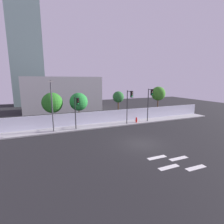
{
  "coord_description": "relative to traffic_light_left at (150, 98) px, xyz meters",
  "views": [
    {
      "loc": [
        -9.21,
        -14.2,
        6.53
      ],
      "look_at": [
        -0.64,
        6.5,
        2.3
      ],
      "focal_mm": 26.94,
      "sensor_mm": 36.0,
      "label": 1
    }
  ],
  "objects": [
    {
      "name": "roadside_tree_midleft",
      "position": [
        -9.95,
        4.15,
        -0.53
      ],
      "size": [
        2.72,
        2.72,
        4.7
      ],
      "color": "brown",
      "rests_on": "ground"
    },
    {
      "name": "tower_on_skyline",
      "position": [
        -17.85,
        28.57,
        12.96
      ],
      "size": [
        7.64,
        5.0,
        33.65
      ],
      "primitive_type": "cube",
      "color": "gray",
      "rests_on": "ground"
    },
    {
      "name": "street_lamp_curbside",
      "position": [
        -13.95,
        0.59,
        0.08
      ],
      "size": [
        0.61,
        1.77,
        6.4
      ],
      "color": "#4C4C51",
      "rests_on": "sidewalk"
    },
    {
      "name": "roadside_tree_rightmost",
      "position": [
        4.71,
        4.15,
        0.26
      ],
      "size": [
        2.54,
        2.54,
        5.42
      ],
      "color": "brown",
      "rests_on": "ground"
    },
    {
      "name": "sidewalk",
      "position": [
        -5.73,
        1.28,
        -3.79
      ],
      "size": [
        36.0,
        2.4,
        0.15
      ],
      "primitive_type": "cube",
      "color": "#A5A5A5",
      "rests_on": "ground"
    },
    {
      "name": "roadside_tree_leftmost",
      "position": [
        -13.73,
        4.15,
        -0.5
      ],
      "size": [
        2.93,
        2.93,
        4.84
      ],
      "color": "brown",
      "rests_on": "ground"
    },
    {
      "name": "crosswalk_marking",
      "position": [
        -5.45,
        -11.45,
        -3.86
      ],
      "size": [
        3.65,
        3.0,
        0.01
      ],
      "color": "silver",
      "rests_on": "ground"
    },
    {
      "name": "traffic_light_right",
      "position": [
        -11.06,
        -0.08,
        -0.57
      ],
      "size": [
        0.37,
        1.51,
        4.28
      ],
      "color": "black",
      "rests_on": "sidewalk"
    },
    {
      "name": "fire_hydrant",
      "position": [
        -1.83,
        0.71,
        -3.29
      ],
      "size": [
        0.44,
        0.26,
        0.79
      ],
      "color": "red",
      "rests_on": "sidewalk"
    },
    {
      "name": "low_building_distant",
      "position": [
        -10.8,
        16.57,
        -0.24
      ],
      "size": [
        15.81,
        6.0,
        7.26
      ],
      "primitive_type": "cube",
      "color": "#AAAAAA",
      "rests_on": "ground"
    },
    {
      "name": "traffic_light_left",
      "position": [
        0.0,
        0.0,
        0.0
      ],
      "size": [
        0.48,
        1.46,
        5.12
      ],
      "color": "black",
      "rests_on": "sidewalk"
    },
    {
      "name": "traffic_light_center",
      "position": [
        -3.52,
        -0.06,
        -0.11
      ],
      "size": [
        0.34,
        1.56,
        4.95
      ],
      "color": "black",
      "rests_on": "sidewalk"
    },
    {
      "name": "roadside_tree_midright",
      "position": [
        -3.35,
        4.15,
        -0.09
      ],
      "size": [
        1.86,
        1.86,
        4.76
      ],
      "color": "brown",
      "rests_on": "ground"
    },
    {
      "name": "perimeter_wall",
      "position": [
        -5.73,
        2.57,
        -2.82
      ],
      "size": [
        36.0,
        0.18,
        1.8
      ],
      "primitive_type": "cube",
      "color": "silver",
      "rests_on": "sidewalk"
    },
    {
      "name": "ground_plane",
      "position": [
        -5.73,
        -6.92,
        -3.87
      ],
      "size": [
        80.0,
        80.0,
        0.0
      ],
      "primitive_type": "plane",
      "color": "black"
    }
  ]
}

